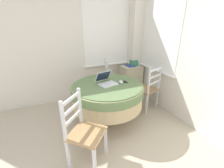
% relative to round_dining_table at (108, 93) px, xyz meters
% --- Properties ---
extents(corner_room_shell, '(4.34, 4.53, 2.55)m').
position_rel_round_dining_table_xyz_m(corner_room_shell, '(0.38, 0.18, 0.72)').
color(corner_room_shell, silver).
rests_on(corner_room_shell, ground_plane).
extents(round_dining_table, '(1.25, 1.25, 0.73)m').
position_rel_round_dining_table_xyz_m(round_dining_table, '(0.00, 0.00, 0.00)').
color(round_dining_table, '#4C3D2D').
rests_on(round_dining_table, ground_plane).
extents(laptop, '(0.37, 0.38, 0.21)m').
position_rel_round_dining_table_xyz_m(laptop, '(-0.00, 0.04, 0.22)').
color(laptop, silver).
rests_on(laptop, round_dining_table).
extents(computer_mouse, '(0.07, 0.10, 0.05)m').
position_rel_round_dining_table_xyz_m(computer_mouse, '(0.24, -0.04, 0.20)').
color(computer_mouse, white).
rests_on(computer_mouse, round_dining_table).
extents(cell_phone, '(0.07, 0.11, 0.01)m').
position_rel_round_dining_table_xyz_m(cell_phone, '(0.33, -0.02, 0.18)').
color(cell_phone, black).
rests_on(cell_phone, round_dining_table).
extents(dining_chair_near_back_window, '(0.50, 0.50, 0.96)m').
position_rel_round_dining_table_xyz_m(dining_chair_near_back_window, '(0.19, 0.90, -0.11)').
color(dining_chair_near_back_window, '#A87F51').
rests_on(dining_chair_near_back_window, ground_plane).
extents(dining_chair_near_right_window, '(0.52, 0.51, 0.96)m').
position_rel_round_dining_table_xyz_m(dining_chair_near_right_window, '(0.92, 0.09, -0.11)').
color(dining_chair_near_right_window, '#A87F51').
rests_on(dining_chair_near_right_window, ground_plane).
extents(dining_chair_camera_near, '(0.58, 0.58, 0.96)m').
position_rel_round_dining_table_xyz_m(dining_chair_camera_near, '(-0.60, -0.70, -0.11)').
color(dining_chair_camera_near, '#A87F51').
rests_on(dining_chair_camera_near, ground_plane).
extents(corner_cabinet, '(0.51, 0.44, 0.73)m').
position_rel_round_dining_table_xyz_m(corner_cabinet, '(1.00, 0.92, -0.20)').
color(corner_cabinet, beige).
rests_on(corner_cabinet, ground_plane).
extents(storage_box, '(0.17, 0.15, 0.14)m').
position_rel_round_dining_table_xyz_m(storage_box, '(1.06, 0.91, 0.24)').
color(storage_box, '#387A5B').
rests_on(storage_box, corner_cabinet).
extents(book_on_cabinet, '(0.17, 0.23, 0.02)m').
position_rel_round_dining_table_xyz_m(book_on_cabinet, '(0.95, 0.89, 0.18)').
color(book_on_cabinet, '#33478C').
rests_on(book_on_cabinet, corner_cabinet).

